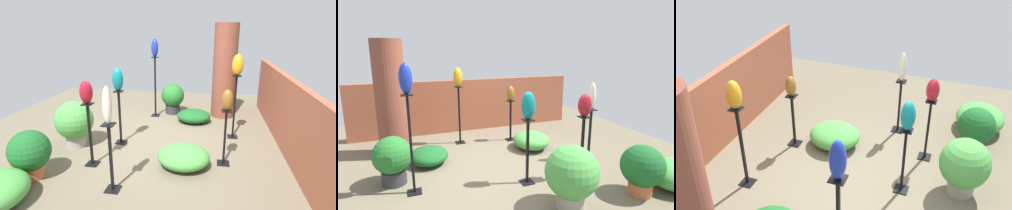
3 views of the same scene
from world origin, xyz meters
The scene contains 20 objects.
ground_plane centered at (0.00, 0.00, 0.00)m, with size 8.00×8.00×0.00m, color #6B604C.
brick_wall_back centered at (0.00, 2.41, 0.66)m, with size 5.60×0.12×1.32m, color #9E5138.
brick_pillar centered at (-1.76, 1.34, 1.13)m, with size 0.57×0.57×2.27m, color brown.
pedestal_cobalt centered at (-1.47, -0.32, 0.68)m, with size 0.20×0.20×1.48m.
pedestal_ruby centered at (1.09, -0.84, 0.48)m, with size 0.20×0.20×1.05m.
pedestal_amber centered at (-0.42, 1.52, 0.59)m, with size 0.20×0.20×1.28m.
pedestal_ivory centered at (1.71, -0.25, 0.45)m, with size 0.20×0.20×0.98m.
pedestal_bronze centered at (0.71, 1.29, 0.42)m, with size 0.20×0.20×0.93m.
pedestal_teal centered at (0.21, -0.65, 0.47)m, with size 0.20×0.20×1.04m.
art_vase_cobalt centered at (-1.47, -0.32, 1.69)m, with size 0.18×0.17×0.43m, color #192D9E.
art_vase_ruby centered at (1.09, -0.84, 1.23)m, with size 0.22×0.20×0.36m, color maroon.
art_vase_amber centered at (-0.42, 1.52, 1.49)m, with size 0.19×0.21×0.41m, color orange.
art_vase_ivory centered at (1.71, -0.25, 1.23)m, with size 0.12×0.12×0.50m, color beige.
art_vase_bronze centered at (0.71, 1.29, 1.10)m, with size 0.17×0.17×0.33m, color brown.
art_vase_teal centered at (0.21, -0.65, 1.25)m, with size 0.22×0.20×0.43m, color #0F727A.
potted_plant_walkway_edge centered at (1.60, -1.55, 0.42)m, with size 0.61×0.61×0.75m.
potted_plant_front_right centered at (-1.75, 0.07, 0.43)m, with size 0.59×0.59×0.77m.
potted_plant_mid_right centered at (0.46, -1.46, 0.48)m, with size 0.71×0.71×0.86m.
foliage_bed_east centered at (0.92, 0.65, 0.18)m, with size 0.74×0.84×0.36m, color #479942.
foliage_bed_west centered at (-1.18, 0.66, 0.15)m, with size 0.69×0.79×0.30m, color #195923.
Camera 2 is at (-1.48, -4.09, 2.09)m, focal length 28.00 mm.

